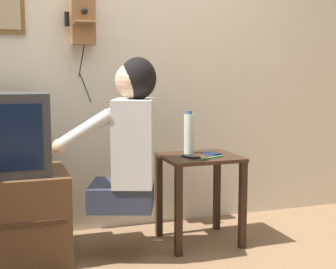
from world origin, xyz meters
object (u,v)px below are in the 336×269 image
object	(u,v)px
television	(3,133)
cell_phone_spare	(212,153)
person	(129,138)
toothbrush	(211,157)
water_bottle	(189,133)
wall_phone_antique	(82,16)
cell_phone_held	(191,157)

from	to	relation	value
television	cell_phone_spare	bearing A→B (deg)	-2.82
person	toothbrush	xyz separation A→B (m)	(0.51, -0.02, -0.14)
person	cell_phone_spare	world-z (taller)	person
television	water_bottle	distance (m)	1.13
television	cell_phone_spare	world-z (taller)	television
wall_phone_antique	cell_phone_held	bearing A→B (deg)	-38.52
cell_phone_held	water_bottle	distance (m)	0.20
cell_phone_held	toothbrush	xyz separation A→B (m)	(0.11, -0.07, 0.00)
television	cell_phone_held	bearing A→B (deg)	-7.20
person	cell_phone_spare	xyz separation A→B (m)	(0.58, 0.12, -0.14)
cell_phone_held	cell_phone_spare	xyz separation A→B (m)	(0.18, 0.07, 0.00)
wall_phone_antique	water_bottle	distance (m)	1.02
person	water_bottle	bearing A→B (deg)	-46.41
water_bottle	toothbrush	bearing A→B (deg)	-75.26
cell_phone_held	toothbrush	bearing A→B (deg)	-46.86
cell_phone_held	person	bearing A→B (deg)	173.62
person	cell_phone_spare	bearing A→B (deg)	-58.19
wall_phone_antique	toothbrush	distance (m)	1.23
television	cell_phone_spare	size ratio (longest dim) A/B	3.63
person	water_bottle	distance (m)	0.49
water_bottle	cell_phone_spare	bearing A→B (deg)	-30.14
television	cell_phone_held	xyz separation A→B (m)	(1.08, -0.14, -0.17)
water_bottle	toothbrush	xyz separation A→B (m)	(0.06, -0.22, -0.12)
cell_phone_held	wall_phone_antique	bearing A→B (deg)	128.09
person	cell_phone_held	distance (m)	0.43
wall_phone_antique	cell_phone_held	xyz separation A→B (m)	(0.57, -0.46, -0.88)
cell_phone_spare	toothbrush	size ratio (longest dim) A/B	0.78
person	television	bearing A→B (deg)	94.41
wall_phone_antique	water_bottle	bearing A→B (deg)	-26.30
person	wall_phone_antique	xyz separation A→B (m)	(-0.17, 0.51, 0.74)
person	cell_phone_held	size ratio (longest dim) A/B	6.42
water_bottle	toothbrush	size ratio (longest dim) A/B	1.57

